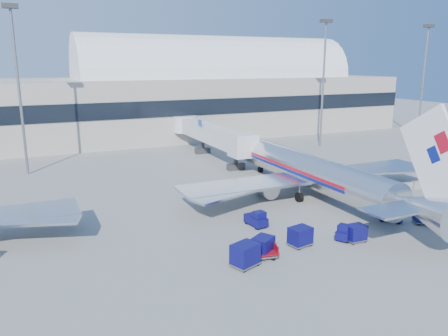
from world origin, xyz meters
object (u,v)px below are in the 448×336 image
tug_lead (345,232)px  tug_left (256,219)px  cart_train_c (245,254)px  cart_train_a (300,236)px  cart_solo_far (425,214)px  barrier_near (381,190)px  barrier_mid (402,187)px  airliner_main (314,172)px  barrier_far (422,184)px  cart_train_b (263,246)px  cart_solo_near (356,233)px  mast_east (324,65)px  mast_west (16,66)px  jetbridge_near (207,133)px  cart_open_red (264,254)px  mast_far_east (425,65)px  tug_right (390,215)px

tug_lead → tug_left: bearing=103.1°
cart_train_c → cart_train_a: bearing=-6.4°
tug_lead → cart_solo_far: size_ratio=1.04×
barrier_near → barrier_mid: 3.30m
airliner_main → barrier_far: airliner_main is taller
tug_lead → cart_train_a: (-4.42, 0.49, 0.22)m
cart_train_b → cart_solo_near: cart_train_b is taller
airliner_main → tug_lead: airliner_main is taller
barrier_mid → tug_lead: size_ratio=1.19×
cart_train_b → cart_train_c: cart_train_c is taller
mast_east → cart_train_b: (-33.31, -37.12, -13.93)m
tug_lead → airliner_main: bearing=37.2°
mast_west → cart_train_b: size_ratio=9.82×
mast_west → jetbridge_near: bearing=1.7°
mast_west → cart_train_b: 43.02m
mast_east → cart_open_red: size_ratio=9.62×
mast_west → mast_east: 50.00m
mast_east → cart_open_red: (-33.46, -37.52, -14.39)m
mast_east → barrier_near: (-12.00, -28.00, -14.34)m
tug_lead → cart_train_b: size_ratio=1.10×
airliner_main → barrier_mid: bearing=-12.5°
mast_west → airliner_main: bearing=-40.4°
mast_east → tug_lead: size_ratio=8.94×
mast_east → tug_lead: (-25.01, -37.17, -14.12)m
tug_lead → cart_train_c: 10.48m
cart_solo_far → cart_solo_near: bearing=-147.2°
tug_left → cart_train_c: (-4.85, -7.06, 0.25)m
cart_solo_near → cart_train_a: bearing=168.0°
jetbridge_near → mast_west: 29.67m
mast_west → cart_train_c: bearing=-69.1°
barrier_near → tug_lead: size_ratio=1.19×
airliner_main → barrier_near: (8.00, -2.51, -2.48)m
mast_west → cart_solo_near: bearing=-56.0°
barrier_mid → cart_train_c: size_ratio=1.21×
barrier_far → cart_train_c: bearing=-161.3°
barrier_far → tug_lead: (-19.61, -9.17, 0.22)m
barrier_mid → mast_east: bearing=72.7°
mast_far_east → cart_train_a: mast_far_east is taller
cart_train_b → cart_solo_near: (8.84, -0.78, -0.07)m
cart_solo_near → cart_open_red: (-8.99, 0.38, -0.39)m
mast_far_east → cart_train_a: size_ratio=10.65×
barrier_mid → cart_train_c: bearing=-159.2°
mast_east → cart_solo_far: size_ratio=9.29×
cart_train_a → cart_solo_near: size_ratio=1.23×
cart_open_red → cart_solo_far: bearing=12.6°
barrier_far → cart_train_b: cart_train_b is taller
mast_east → cart_train_b: size_ratio=9.82×
mast_east → tug_left: (-30.59, -31.10, -14.07)m
barrier_mid → cart_train_a: bearing=-157.3°
mast_far_east → tug_right: (-42.99, -35.42, -14.16)m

